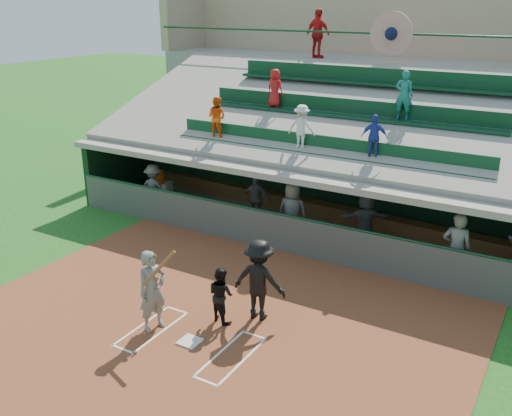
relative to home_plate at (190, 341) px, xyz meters
The scene contains 19 objects.
ground 0.04m from the home_plate, ahead, with size 100.00×100.00×0.00m, color #195317.
dirt_slab 0.50m from the home_plate, 90.00° to the left, with size 11.00×9.00×0.02m, color brown.
home_plate is the anchor object (origin of this frame).
batters_box_chalk 0.01m from the home_plate, ahead, with size 2.65×1.85×0.01m.
dugout_floor 6.75m from the home_plate, 90.00° to the left, with size 16.00×3.50×0.04m, color gray.
concourse_slab 13.69m from the home_plate, 90.00° to the left, with size 20.00×3.00×4.60m, color gray.
grandstand 10.75m from the home_plate, 90.03° to the left, with size 20.40×10.40×7.80m.
batter_at_plate 1.33m from the home_plate, behind, with size 0.93×0.80×1.95m.
catcher 1.24m from the home_plate, 85.64° to the left, with size 0.62×0.48×1.27m, color black.
home_umpire 1.98m from the home_plate, 65.02° to the left, with size 1.20×0.69×1.86m, color black.
dugout_bench 7.92m from the home_plate, 88.08° to the left, with size 16.09×0.48×0.48m, color brown.
white_table 8.99m from the home_plate, 133.26° to the left, with size 0.79×0.59×0.69m, color white.
water_cooler 8.99m from the home_plate, 133.36° to the left, with size 0.43×0.43×0.43m, color #E85D0D.
dugout_player_a 7.94m from the home_plate, 134.86° to the left, with size 1.06×0.61×1.64m, color #5A5C57.
dugout_player_b 6.94m from the home_plate, 108.71° to the left, with size 0.91×0.38×1.56m, color #5A5C57.
dugout_player_c 5.87m from the home_plate, 95.56° to the left, with size 0.88×0.57×1.80m, color #5B5E59.
dugout_player_d 6.67m from the home_plate, 77.79° to the left, with size 1.50×0.48×1.62m, color #545752.
dugout_player_e 6.81m from the home_plate, 52.26° to the left, with size 0.69×0.45×1.90m, color #5C5E58.
concourse_staff_a 13.93m from the home_plate, 103.45° to the left, with size 1.05×0.44×1.80m, color red.
Camera 1 is at (6.32, -8.07, 6.73)m, focal length 40.00 mm.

